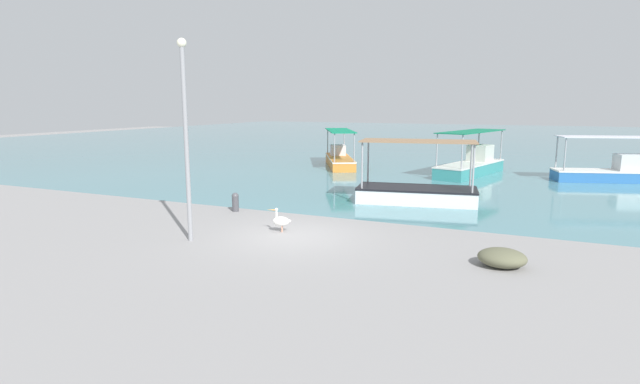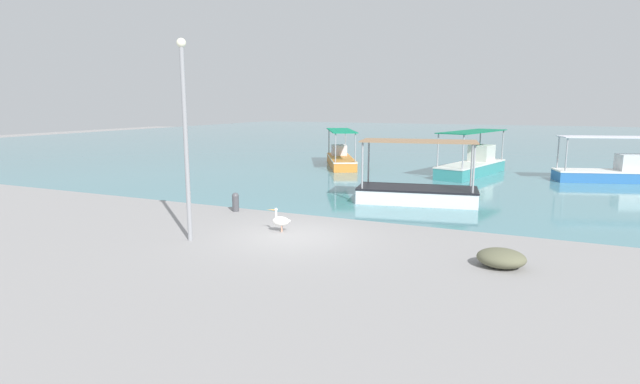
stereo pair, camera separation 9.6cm
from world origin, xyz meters
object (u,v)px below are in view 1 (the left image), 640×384
object	(u,v)px
fishing_boat_near_left	(472,164)
fishing_boat_center	(339,158)
mooring_bollard	(235,201)
net_pile	(502,258)
pelican	(281,221)
fishing_boat_far_right	(416,191)
fishing_boat_far_left	(610,171)
lamp_post	(186,130)

from	to	relation	value
fishing_boat_near_left	fishing_boat_center	distance (m)	8.75
mooring_bollard	net_pile	size ratio (longest dim) A/B	0.60
net_pile	pelican	bearing A→B (deg)	173.10
fishing_boat_far_right	mooring_bollard	bearing A→B (deg)	-142.79
fishing_boat_center	net_pile	distance (m)	21.52
fishing_boat_center	mooring_bollard	distance (m)	15.21
fishing_boat_center	mooring_bollard	size ratio (longest dim) A/B	8.57
fishing_boat_far_left	fishing_boat_far_right	distance (m)	13.08
fishing_boat_near_left	net_pile	distance (m)	17.65
fishing_boat_center	net_pile	bearing A→B (deg)	-57.03
fishing_boat_far_left	fishing_boat_far_right	world-z (taller)	fishing_boat_far_right
lamp_post	net_pile	world-z (taller)	lamp_post
lamp_post	pelican	bearing A→B (deg)	44.98
fishing_boat_near_left	fishing_boat_far_left	bearing A→B (deg)	2.39
fishing_boat_far_left	fishing_boat_center	xyz separation A→B (m)	(-15.96, 0.36, -0.05)
fishing_boat_near_left	fishing_boat_center	world-z (taller)	fishing_boat_near_left
fishing_boat_near_left	fishing_boat_far_right	xyz separation A→B (m)	(-1.02, -9.85, -0.12)
fishing_boat_center	net_pile	xyz separation A→B (m)	(11.71, -18.05, -0.30)
fishing_boat_near_left	pelican	bearing A→B (deg)	-103.41
fishing_boat_far_left	fishing_boat_near_left	size ratio (longest dim) A/B	0.83
fishing_boat_near_left	lamp_post	xyz separation A→B (m)	(-6.00, -18.61, 2.75)
mooring_bollard	fishing_boat_far_left	bearing A→B (deg)	45.85
mooring_bollard	net_pile	xyz separation A→B (m)	(10.08, -2.93, -0.16)
fishing_boat_center	lamp_post	xyz separation A→B (m)	(2.73, -19.27, 2.83)
lamp_post	net_pile	bearing A→B (deg)	7.71
fishing_boat_near_left	fishing_boat_far_right	distance (m)	9.90
fishing_boat_far_right	pelican	world-z (taller)	fishing_boat_far_right
fishing_boat_center	pelican	xyz separation A→B (m)	(4.78, -17.21, -0.17)
lamp_post	fishing_boat_center	bearing A→B (deg)	98.06
fishing_boat_far_left	pelican	xyz separation A→B (m)	(-11.18, -16.85, -0.22)
fishing_boat_center	pelican	bearing A→B (deg)	-74.47
fishing_boat_far_right	net_pile	world-z (taller)	fishing_boat_far_right
fishing_boat_far_right	mooring_bollard	xyz separation A→B (m)	(-6.08, -4.62, -0.12)
mooring_bollard	fishing_boat_far_right	bearing A→B (deg)	37.21
fishing_boat_far_right	net_pile	bearing A→B (deg)	-62.08
fishing_boat_near_left	pelican	distance (m)	17.02
fishing_boat_far_left	lamp_post	size ratio (longest dim) A/B	0.93
fishing_boat_far_left	pelican	distance (m)	20.23
fishing_boat_center	fishing_boat_far_left	bearing A→B (deg)	-1.28
fishing_boat_near_left	mooring_bollard	xyz separation A→B (m)	(-7.10, -14.46, -0.24)
fishing_boat_center	net_pile	world-z (taller)	fishing_boat_center
mooring_bollard	net_pile	distance (m)	10.50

